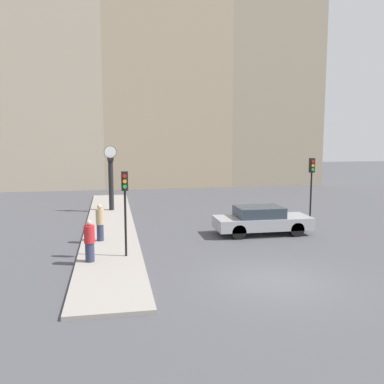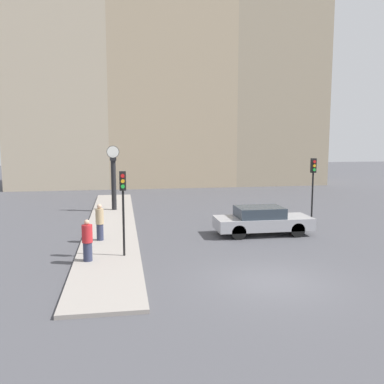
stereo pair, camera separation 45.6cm
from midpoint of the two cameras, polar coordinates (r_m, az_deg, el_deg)
ground_plane at (r=15.16m, az=11.24°, el=-11.62°), size 120.00×120.00×0.00m
sidewalk_corner at (r=23.65m, az=-10.15°, el=-4.44°), size 2.58×23.54×0.13m
building_row at (r=42.29m, az=-2.23°, el=13.36°), size 30.41×5.00×19.75m
sedan_car at (r=21.71m, az=9.91°, el=-3.73°), size 4.78×1.86×1.41m
traffic_light_near at (r=17.10m, az=-8.43°, el=-0.44°), size 0.26×0.24×3.41m
traffic_light_far at (r=23.44m, az=16.37°, el=1.74°), size 0.26×0.24×3.74m
street_clock at (r=28.00m, az=-9.96°, el=1.76°), size 0.79×0.41×4.15m
pedestrian_tan_coat at (r=20.10m, az=-11.57°, el=-3.98°), size 0.37×0.37×1.69m
pedestrian_red_top at (r=16.94m, az=-13.03°, el=-6.35°), size 0.41×0.41×1.62m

